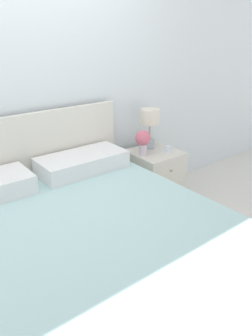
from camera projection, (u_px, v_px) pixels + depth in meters
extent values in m
plane|color=silver|center=(31.00, 232.00, 2.94)|extent=(12.00, 12.00, 0.00)
cube|color=white|center=(8.00, 84.00, 2.49)|extent=(8.00, 0.06, 2.60)
cube|color=white|center=(96.00, 283.00, 2.09)|extent=(1.75, 2.15, 0.37)
cube|color=silver|center=(94.00, 246.00, 1.98)|extent=(1.72, 2.11, 0.21)
cube|color=silver|center=(25.00, 179.00, 2.72)|extent=(1.79, 0.05, 1.07)
cube|color=white|center=(82.00, 162.00, 2.75)|extent=(0.74, 0.36, 0.14)
cube|color=silver|center=(154.00, 177.00, 3.35)|extent=(0.46, 0.47, 0.57)
sphere|color=#B2AD93|center=(172.00, 171.00, 3.11)|extent=(0.02, 0.02, 0.02)
cylinder|color=#A8B2BC|center=(149.00, 144.00, 3.32)|extent=(0.10, 0.10, 0.09)
cylinder|color=#B7B29E|center=(150.00, 132.00, 3.27)|extent=(0.02, 0.02, 0.17)
cylinder|color=silver|center=(150.00, 116.00, 3.21)|extent=(0.19, 0.19, 0.15)
cylinder|color=silver|center=(143.00, 149.00, 3.13)|extent=(0.08, 0.08, 0.12)
sphere|color=#E06B7F|center=(143.00, 138.00, 3.09)|extent=(0.15, 0.15, 0.15)
sphere|color=#609356|center=(146.00, 141.00, 3.12)|extent=(0.07, 0.07, 0.07)
cylinder|color=white|center=(168.00, 151.00, 3.24)|extent=(0.10, 0.10, 0.01)
cylinder|color=white|center=(168.00, 148.00, 3.23)|extent=(0.06, 0.06, 0.06)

